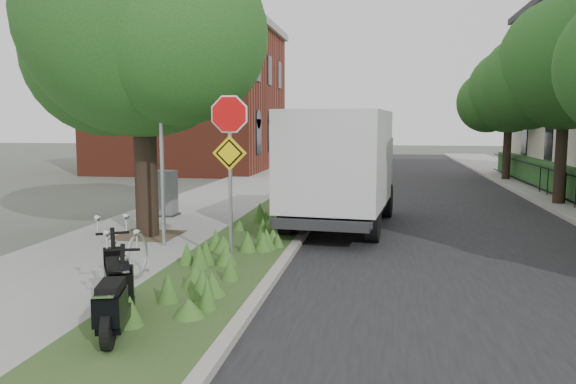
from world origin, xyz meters
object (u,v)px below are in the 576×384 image
Objects in this scene: scooter_far at (114,309)px; utility_cabinet at (160,194)px; scooter_near at (118,286)px; box_truck at (341,164)px; sign_assembly at (230,144)px.

scooter_far is 1.19× the size of utility_cabinet.
box_truck is (2.51, 7.39, 1.18)m from scooter_near.
sign_assembly is at bearing -110.67° from box_truck.
scooter_near is at bearing -105.68° from sign_assembly.
scooter_near reaches higher than scooter_far.
box_truck reaches higher than scooter_near.
utility_cabinet is (-5.11, 0.47, -0.94)m from box_truck.
box_truck is 4.61× the size of utility_cabinet.
scooter_far is at bearing -66.28° from scooter_near.
sign_assembly reaches higher than utility_cabinet.
utility_cabinet reaches higher than scooter_near.
box_truck reaches higher than scooter_far.
box_truck is (1.70, 4.50, -0.65)m from sign_assembly.
sign_assembly reaches higher than scooter_far.
sign_assembly is 2.14× the size of scooter_far.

